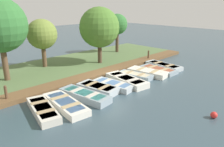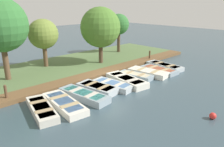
{
  "view_description": "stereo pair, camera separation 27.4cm",
  "coord_description": "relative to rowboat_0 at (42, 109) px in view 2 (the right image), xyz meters",
  "views": [
    {
      "loc": [
        11.01,
        -11.13,
        5.44
      ],
      "look_at": [
        0.47,
        -0.54,
        0.65
      ],
      "focal_mm": 35.0,
      "sensor_mm": 36.0,
      "label": 1
    },
    {
      "loc": [
        11.2,
        -10.94,
        5.44
      ],
      "look_at": [
        0.47,
        -0.54,
        0.65
      ],
      "focal_mm": 35.0,
      "sensor_mm": 36.0,
      "label": 2
    }
  ],
  "objects": [
    {
      "name": "park_tree_far_left",
      "position": [
        -6.26,
        0.57,
        3.85
      ],
      "size": [
        3.75,
        3.75,
        5.95
      ],
      "color": "brown",
      "rests_on": "ground_plane"
    },
    {
      "name": "rowboat_6",
      "position": [
        -0.24,
        7.85,
        -0.02
      ],
      "size": [
        2.8,
        1.4,
        0.37
      ],
      "rotation": [
        0.0,
        0.0,
        0.17
      ],
      "color": "#8C9EA8",
      "rests_on": "ground_plane"
    },
    {
      "name": "shore_bank",
      "position": [
        -6.29,
        6.44,
        -0.12
      ],
      "size": [
        8.0,
        24.0,
        0.15
      ],
      "color": "#567042",
      "rests_on": "ground_plane"
    },
    {
      "name": "rowboat_9",
      "position": [
        -0.21,
        11.78,
        -0.02
      ],
      "size": [
        3.48,
        1.48,
        0.37
      ],
      "rotation": [
        0.0,
        0.0,
        -0.11
      ],
      "color": "#B2BCC1",
      "rests_on": "ground_plane"
    },
    {
      "name": "rowboat_2",
      "position": [
        0.08,
        2.67,
        0.01
      ],
      "size": [
        3.53,
        1.5,
        0.43
      ],
      "rotation": [
        0.0,
        0.0,
        0.13
      ],
      "color": "#8C9EA8",
      "rests_on": "ground_plane"
    },
    {
      "name": "rowboat_1",
      "position": [
        0.23,
        1.23,
        -0.01
      ],
      "size": [
        3.62,
        1.53,
        0.38
      ],
      "rotation": [
        0.0,
        0.0,
        -0.11
      ],
      "color": "silver",
      "rests_on": "ground_plane"
    },
    {
      "name": "ground_plane",
      "position": [
        -1.29,
        6.44,
        -0.2
      ],
      "size": [
        80.0,
        80.0,
        0.0
      ],
      "primitive_type": "plane",
      "color": "#384C56"
    },
    {
      "name": "dock_walkway",
      "position": [
        -2.68,
        6.44,
        -0.06
      ],
      "size": [
        1.33,
        22.87,
        0.28
      ],
      "color": "brown",
      "rests_on": "ground_plane"
    },
    {
      "name": "rowboat_8",
      "position": [
        0.1,
        10.48,
        -0.04
      ],
      "size": [
        3.16,
        1.38,
        0.33
      ],
      "rotation": [
        0.0,
        0.0,
        -0.04
      ],
      "color": "#8C9EA8",
      "rests_on": "ground_plane"
    },
    {
      "name": "park_tree_right",
      "position": [
        -7.34,
        13.27,
        3.02
      ],
      "size": [
        2.28,
        2.28,
        4.41
      ],
      "color": "#4C3828",
      "rests_on": "ground_plane"
    },
    {
      "name": "rowboat_0",
      "position": [
        0.0,
        0.0,
        0.0
      ],
      "size": [
        3.34,
        1.68,
        0.4
      ],
      "rotation": [
        0.0,
        0.0,
        -0.23
      ],
      "color": "beige",
      "rests_on": "ground_plane"
    },
    {
      "name": "rowboat_4",
      "position": [
        0.01,
        5.16,
        -0.0
      ],
      "size": [
        3.04,
        1.52,
        0.39
      ],
      "rotation": [
        0.0,
        0.0,
        0.15
      ],
      "color": "#B2BCC1",
      "rests_on": "ground_plane"
    },
    {
      "name": "park_tree_left",
      "position": [
        -7.55,
        4.28,
        2.76
      ],
      "size": [
        2.54,
        2.54,
        4.26
      ],
      "color": "brown",
      "rests_on": "ground_plane"
    },
    {
      "name": "rowboat_3",
      "position": [
        -0.22,
        4.0,
        0.02
      ],
      "size": [
        2.91,
        1.62,
        0.44
      ],
      "rotation": [
        0.0,
        0.0,
        0.16
      ],
      "color": "#B2BCC1",
      "rests_on": "ground_plane"
    },
    {
      "name": "mooring_post_far",
      "position": [
        -2.61,
        12.82,
        0.34
      ],
      "size": [
        0.16,
        0.16,
        1.07
      ],
      "color": "brown",
      "rests_on": "ground_plane"
    },
    {
      "name": "rowboat_7",
      "position": [
        0.01,
        9.11,
        0.01
      ],
      "size": [
        3.26,
        1.61,
        0.42
      ],
      "rotation": [
        0.0,
        0.0,
        0.14
      ],
      "color": "silver",
      "rests_on": "ground_plane"
    },
    {
      "name": "buoy",
      "position": [
        6.49,
        5.74,
        -0.03
      ],
      "size": [
        0.34,
        0.34,
        0.34
      ],
      "color": "red",
      "rests_on": "ground_plane"
    },
    {
      "name": "park_tree_center",
      "position": [
        -5.11,
        8.61,
        3.2
      ],
      "size": [
        3.61,
        3.61,
        5.22
      ],
      "color": "#4C3828",
      "rests_on": "ground_plane"
    },
    {
      "name": "rowboat_5",
      "position": [
        0.04,
        6.5,
        0.02
      ],
      "size": [
        3.66,
        1.71,
        0.43
      ],
      "rotation": [
        0.0,
        0.0,
        -0.15
      ],
      "color": "silver",
      "rests_on": "ground_plane"
    },
    {
      "name": "mooring_post_near",
      "position": [
        -2.61,
        -0.83,
        0.34
      ],
      "size": [
        0.16,
        0.16,
        1.07
      ],
      "color": "brown",
      "rests_on": "ground_plane"
    }
  ]
}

